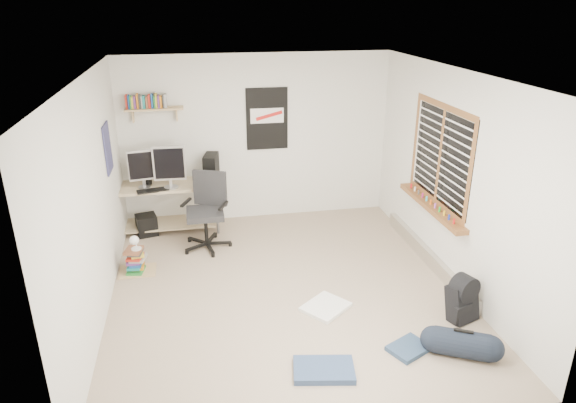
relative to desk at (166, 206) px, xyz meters
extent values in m
cube|color=gray|center=(1.40, -1.99, -0.37)|extent=(4.00, 4.50, 0.01)
cube|color=white|center=(1.40, -1.99, 2.14)|extent=(4.00, 4.50, 0.01)
cube|color=silver|center=(1.40, 0.26, 0.89)|extent=(4.00, 0.01, 2.50)
cube|color=silver|center=(-0.60, -1.99, 0.89)|extent=(0.01, 4.50, 2.50)
cube|color=silver|center=(3.41, -1.99, 0.89)|extent=(0.01, 4.50, 2.50)
cube|color=tan|center=(0.00, 0.00, 0.00)|extent=(1.66, 0.91, 0.72)
cube|color=#A8A9AE|center=(-0.26, -0.14, 0.57)|extent=(0.40, 0.17, 0.43)
cube|color=#B6B5BB|center=(0.11, -0.21, 0.60)|extent=(0.45, 0.13, 0.49)
cube|color=black|center=(0.69, 0.01, 0.55)|extent=(0.26, 0.41, 0.40)
cube|color=black|center=(-0.14, -0.29, 0.37)|extent=(0.45, 0.23, 0.02)
cube|color=black|center=(-0.22, -0.02, 0.45)|extent=(0.12, 0.12, 0.19)
cube|color=black|center=(0.69, -0.12, 0.45)|extent=(0.10, 0.10, 0.19)
cube|color=#252527|center=(0.55, -0.71, 0.12)|extent=(0.90, 0.90, 1.05)
cube|color=tan|center=(-0.05, 0.15, 1.42)|extent=(0.80, 0.22, 0.24)
cube|color=black|center=(1.55, 0.24, 1.19)|extent=(0.62, 0.03, 0.92)
cube|color=navy|center=(-0.58, -0.79, 1.14)|extent=(0.02, 0.42, 0.60)
cube|color=brown|center=(3.35, -1.69, 1.08)|extent=(0.10, 1.50, 1.26)
cube|color=#B7B2A8|center=(3.36, -1.69, -0.28)|extent=(0.08, 2.50, 0.18)
cube|color=black|center=(3.15, -2.94, -0.16)|extent=(0.38, 0.34, 0.41)
cylinder|color=black|center=(2.86, -3.51, -0.22)|extent=(0.36, 0.36, 0.52)
cube|color=silver|center=(1.78, -2.49, -0.34)|extent=(0.62, 0.61, 0.04)
cube|color=navy|center=(1.50, -3.50, -0.33)|extent=(0.61, 0.45, 0.06)
cube|color=navy|center=(2.40, -3.34, -0.34)|extent=(0.47, 0.43, 0.05)
cube|color=brown|center=(-0.35, -1.24, -0.21)|extent=(0.46, 0.39, 0.29)
cube|color=silver|center=(-0.33, -1.26, 0.02)|extent=(0.20, 0.24, 0.21)
cube|color=black|center=(-0.29, -0.13, -0.22)|extent=(0.34, 0.34, 0.31)
camera|label=1|loc=(0.46, -7.18, 2.85)|focal=32.00mm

